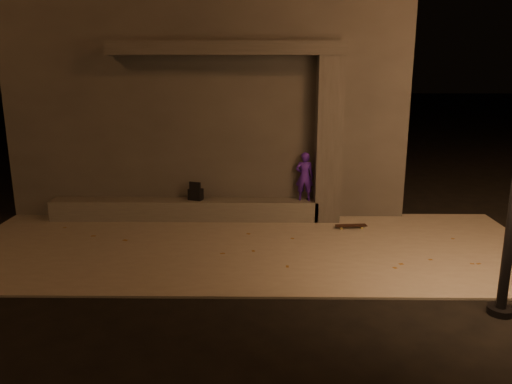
{
  "coord_description": "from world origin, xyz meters",
  "views": [
    {
      "loc": [
        0.26,
        -7.1,
        3.4
      ],
      "look_at": [
        0.14,
        2.0,
        1.11
      ],
      "focal_mm": 35.0,
      "sensor_mm": 36.0,
      "label": 1
    }
  ],
  "objects_px": {
    "skateboarder": "(305,176)",
    "skateboard": "(351,226)",
    "column": "(328,141)",
    "backpack": "(196,193)"
  },
  "relations": [
    {
      "from": "backpack",
      "to": "skateboarder",
      "type": "bearing_deg",
      "value": 18.93
    },
    {
      "from": "column",
      "to": "skateboarder",
      "type": "bearing_deg",
      "value": 180.0
    },
    {
      "from": "backpack",
      "to": "skateboard",
      "type": "bearing_deg",
      "value": 8.11
    },
    {
      "from": "backpack",
      "to": "skateboard",
      "type": "height_order",
      "value": "backpack"
    },
    {
      "from": "backpack",
      "to": "skateboard",
      "type": "relative_size",
      "value": 0.63
    },
    {
      "from": "skateboarder",
      "to": "backpack",
      "type": "relative_size",
      "value": 2.55
    },
    {
      "from": "column",
      "to": "skateboarder",
      "type": "height_order",
      "value": "column"
    },
    {
      "from": "skateboarder",
      "to": "skateboard",
      "type": "xyz_separation_m",
      "value": [
        0.96,
        -0.65,
        -0.94
      ]
    },
    {
      "from": "column",
      "to": "skateboard",
      "type": "height_order",
      "value": "column"
    },
    {
      "from": "column",
      "to": "skateboard",
      "type": "distance_m",
      "value": 1.91
    }
  ]
}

